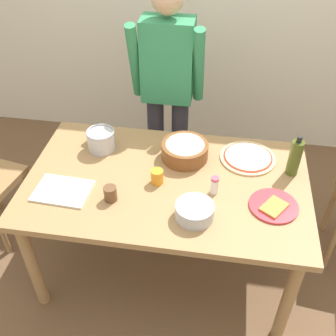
% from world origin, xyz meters
% --- Properties ---
extents(ground, '(8.00, 8.00, 0.00)m').
position_xyz_m(ground, '(0.00, 0.00, 0.00)').
color(ground, brown).
extents(dining_table, '(1.60, 0.96, 0.76)m').
position_xyz_m(dining_table, '(0.00, 0.00, 0.67)').
color(dining_table, '#A37A4C').
rests_on(dining_table, ground).
extents(person_cook, '(0.49, 0.25, 1.62)m').
position_xyz_m(person_cook, '(-0.11, 0.76, 0.94)').
color(person_cook, '#2D2D38').
rests_on(person_cook, ground).
extents(pizza_raw_on_board, '(0.33, 0.33, 0.02)m').
position_xyz_m(pizza_raw_on_board, '(0.45, 0.27, 0.77)').
color(pizza_raw_on_board, beige).
rests_on(pizza_raw_on_board, dining_table).
extents(plate_with_slice, '(0.26, 0.26, 0.02)m').
position_xyz_m(plate_with_slice, '(0.59, -0.12, 0.77)').
color(plate_with_slice, red).
rests_on(plate_with_slice, dining_table).
extents(popcorn_bowl, '(0.28, 0.28, 0.11)m').
position_xyz_m(popcorn_bowl, '(0.07, 0.22, 0.82)').
color(popcorn_bowl, brown).
rests_on(popcorn_bowl, dining_table).
extents(mixing_bowl_steel, '(0.20, 0.20, 0.08)m').
position_xyz_m(mixing_bowl_steel, '(0.18, -0.25, 0.80)').
color(mixing_bowl_steel, '#B7B7BC').
rests_on(mixing_bowl_steel, dining_table).
extents(olive_oil_bottle, '(0.07, 0.07, 0.26)m').
position_xyz_m(olive_oil_bottle, '(0.70, 0.18, 0.87)').
color(olive_oil_bottle, '#47561E').
rests_on(olive_oil_bottle, dining_table).
extents(steel_pot, '(0.17, 0.17, 0.13)m').
position_xyz_m(steel_pot, '(-0.44, 0.23, 0.83)').
color(steel_pot, '#B7B7BC').
rests_on(steel_pot, dining_table).
extents(cup_orange, '(0.07, 0.07, 0.08)m').
position_xyz_m(cup_orange, '(-0.05, -0.02, 0.80)').
color(cup_orange, orange).
rests_on(cup_orange, dining_table).
extents(cup_small_brown, '(0.07, 0.07, 0.08)m').
position_xyz_m(cup_small_brown, '(-0.27, -0.20, 0.80)').
color(cup_small_brown, brown).
rests_on(cup_small_brown, dining_table).
extents(salt_shaker, '(0.04, 0.04, 0.11)m').
position_xyz_m(salt_shaker, '(0.27, -0.06, 0.81)').
color(salt_shaker, white).
rests_on(salt_shaker, dining_table).
extents(cutting_board_white, '(0.31, 0.23, 0.01)m').
position_xyz_m(cutting_board_white, '(-0.55, -0.18, 0.77)').
color(cutting_board_white, white).
rests_on(cutting_board_white, dining_table).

